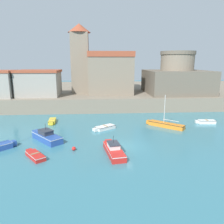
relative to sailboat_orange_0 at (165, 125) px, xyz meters
The scene contains 13 objects.
ground_plane 11.28m from the sailboat_orange_0, 135.26° to the right, with size 200.00×200.00×0.00m, color teal.
quay_seawall 31.20m from the sailboat_orange_0, 104.88° to the left, with size 120.00×40.00×3.02m, color gray.
sailboat_orange_0 is the anchor object (origin of this frame).
dinghy_yellow_1 19.55m from the sailboat_orange_0, 168.52° to the left, with size 1.44×3.62×0.64m.
dinghy_white_2 10.09m from the sailboat_orange_0, behind, with size 3.75×3.08×0.62m.
motorboat_red_3 13.69m from the sailboat_orange_0, 132.84° to the right, with size 2.44×6.01×2.20m.
motorboat_blue_5 18.86m from the sailboat_orange_0, 164.48° to the right, with size 5.06×5.53×2.38m.
dinghy_red_6 21.06m from the sailboat_orange_0, 149.83° to the right, with size 2.92×3.45×0.58m.
dinghy_white_8 7.89m from the sailboat_orange_0, 12.24° to the left, with size 3.65×1.39×0.67m.
mooring_buoy 16.61m from the sailboat_orange_0, 147.91° to the right, with size 0.49×0.49×0.49m, color red.
church 25.00m from the sailboat_orange_0, 112.69° to the left, with size 14.96×15.81×16.05m.
fortress 20.92m from the sailboat_orange_0, 66.44° to the left, with size 14.23×14.23×9.89m.
harbor_shed_near_wharf 29.17m from the sailboat_orange_0, 146.93° to the left, with size 9.25×7.30×5.72m.
Camera 1 is at (-3.07, -25.89, 10.54)m, focal length 35.00 mm.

